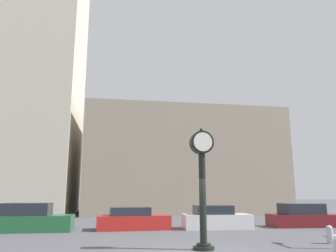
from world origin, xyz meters
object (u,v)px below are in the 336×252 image
at_px(car_green, 29,219).
at_px(car_white, 216,219).
at_px(car_red, 132,220).
at_px(fire_hydrant_near, 330,234).
at_px(car_maroon, 304,217).
at_px(street_clock, 202,176).

height_order(car_green, car_white, car_green).
height_order(car_red, fire_hydrant_near, car_red).
distance_m(car_green, car_maroon, 15.95).
height_order(car_white, car_maroon, car_maroon).
xyz_separation_m(street_clock, car_red, (-2.13, 7.24, -2.09)).
distance_m(car_white, car_maroon, 5.67).
xyz_separation_m(car_white, car_maroon, (5.67, 0.15, 0.02)).
bearing_deg(car_white, car_maroon, 4.83).
bearing_deg(street_clock, car_maroon, 40.54).
relative_size(car_green, car_white, 1.12).
height_order(car_green, car_maroon, car_green).
relative_size(street_clock, car_white, 1.12).
height_order(car_green, car_red, car_green).
xyz_separation_m(street_clock, fire_hydrant_near, (5.43, 0.60, -2.25)).
bearing_deg(street_clock, car_green, 137.12).
height_order(car_maroon, fire_hydrant_near, car_maroon).
xyz_separation_m(street_clock, car_white, (2.66, 6.97, -2.05)).
bearing_deg(car_white, car_green, -177.30).
bearing_deg(car_red, fire_hydrant_near, -44.28).
bearing_deg(street_clock, fire_hydrant_near, 6.36).
relative_size(car_maroon, fire_hydrant_near, 6.25).
bearing_deg(car_green, street_clock, -41.83).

